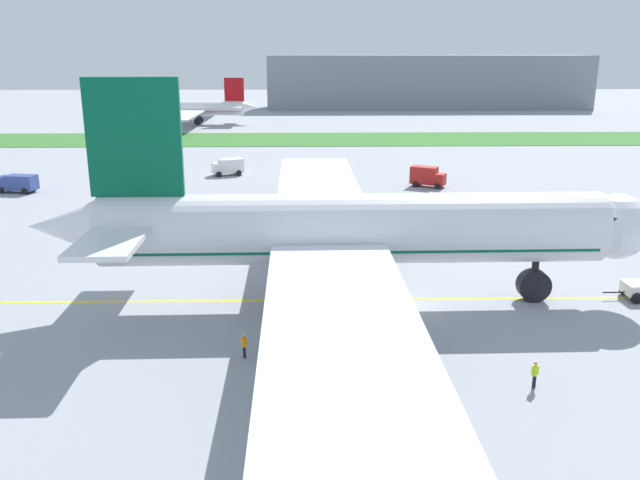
# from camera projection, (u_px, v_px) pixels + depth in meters

# --- Properties ---
(ground_plane) EXTENTS (600.00, 600.00, 0.00)m
(ground_plane) POSITION_uv_depth(u_px,v_px,m) (409.00, 306.00, 53.08)
(ground_plane) COLOR #9399A0
(ground_plane) RESTS_ON ground
(apron_taxi_line) EXTENTS (280.00, 0.36, 0.01)m
(apron_taxi_line) POSITION_uv_depth(u_px,v_px,m) (406.00, 299.00, 54.48)
(apron_taxi_line) COLOR yellow
(apron_taxi_line) RESTS_ON ground
(grass_median_strip) EXTENTS (320.00, 24.00, 0.10)m
(grass_median_strip) POSITION_uv_depth(u_px,v_px,m) (341.00, 139.00, 151.72)
(grass_median_strip) COLOR #38722D
(grass_median_strip) RESTS_ON ground
(airliner_foreground) EXTENTS (49.05, 76.42, 17.91)m
(airliner_foreground) POSITION_uv_depth(u_px,v_px,m) (344.00, 231.00, 52.06)
(airliner_foreground) COLOR white
(airliner_foreground) RESTS_ON ground
(ground_crew_wingwalker_port) EXTENTS (0.42, 0.56, 1.73)m
(ground_crew_wingwalker_port) POSITION_uv_depth(u_px,v_px,m) (244.00, 343.00, 43.86)
(ground_crew_wingwalker_port) COLOR black
(ground_crew_wingwalker_port) RESTS_ON ground
(ground_crew_marshaller_front) EXTENTS (0.51, 0.50, 1.75)m
(ground_crew_marshaller_front) POSITION_uv_depth(u_px,v_px,m) (535.00, 372.00, 39.94)
(ground_crew_marshaller_front) COLOR black
(ground_crew_marshaller_front) RESTS_ON ground
(service_truck_baggage_loader) EXTENTS (5.48, 4.21, 3.03)m
(service_truck_baggage_loader) POSITION_uv_depth(u_px,v_px,m) (427.00, 176.00, 98.77)
(service_truck_baggage_loader) COLOR #B21E19
(service_truck_baggage_loader) RESTS_ON ground
(service_truck_fuel_bowser) EXTENTS (5.84, 3.38, 2.54)m
(service_truck_fuel_bowser) POSITION_uv_depth(u_px,v_px,m) (17.00, 183.00, 94.93)
(service_truck_fuel_bowser) COLOR #33478C
(service_truck_fuel_bowser) RESTS_ON ground
(service_truck_catering_van) EXTENTS (5.44, 3.87, 2.67)m
(service_truck_catering_van) POSITION_uv_depth(u_px,v_px,m) (228.00, 166.00, 108.02)
(service_truck_catering_van) COLOR white
(service_truck_catering_van) RESTS_ON ground
(parked_airliner_far_centre) EXTENTS (36.49, 57.41, 12.50)m
(parked_airliner_far_centre) POSITION_uv_depth(u_px,v_px,m) (192.00, 109.00, 181.48)
(parked_airliner_far_centre) COLOR white
(parked_airliner_far_centre) RESTS_ON ground
(terminal_building) EXTENTS (110.60, 20.00, 18.00)m
(terminal_building) POSITION_uv_depth(u_px,v_px,m) (427.00, 82.00, 229.91)
(terminal_building) COLOR gray
(terminal_building) RESTS_ON ground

